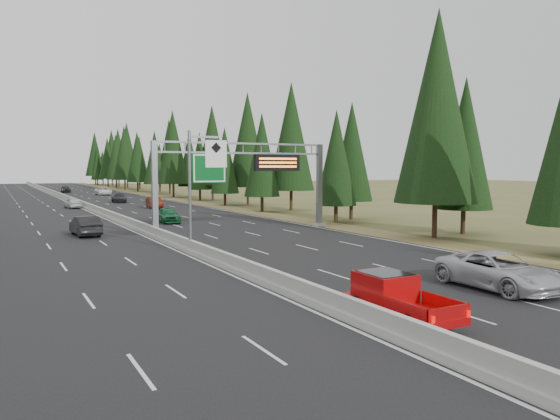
{
  "coord_description": "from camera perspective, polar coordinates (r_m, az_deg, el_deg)",
  "views": [
    {
      "loc": [
        -11.42,
        -9.18,
        5.63
      ],
      "look_at": [
        4.02,
        20.0,
        3.09
      ],
      "focal_mm": 35.0,
      "sensor_mm": 36.0,
      "label": 1
    }
  ],
  "objects": [
    {
      "name": "car_onc_near",
      "position": [
        47.72,
        -19.68,
        -1.56
      ],
      "size": [
        2.03,
        5.04,
        1.63
      ],
      "primitive_type": "imported",
      "rotation": [
        0.0,
        0.0,
        3.21
      ],
      "color": "black",
      "rests_on": "road"
    },
    {
      "name": "hov_sign_pole",
      "position": [
        36.21,
        -8.52,
        2.91
      ],
      "size": [
        2.8,
        0.5,
        8.0
      ],
      "color": "slate",
      "rests_on": "road"
    },
    {
      "name": "car_onc_white",
      "position": [
        81.08,
        -20.85,
        0.69
      ],
      "size": [
        2.06,
        4.41,
        1.46
      ],
      "primitive_type": "imported",
      "rotation": [
        0.0,
        0.0,
        3.22
      ],
      "color": "silver",
      "rests_on": "road"
    },
    {
      "name": "silver_minivan",
      "position": [
        27.11,
        21.83,
        -5.92
      ],
      "size": [
        2.89,
        6.11,
        1.69
      ],
      "primitive_type": "imported",
      "rotation": [
        0.0,
        0.0,
        -0.01
      ],
      "color": "#B8B7BD",
      "rests_on": "road"
    },
    {
      "name": "car_ahead_dkred",
      "position": [
        78.28,
        -12.99,
        0.78
      ],
      "size": [
        1.97,
        4.83,
        1.56
      ],
      "primitive_type": "imported",
      "rotation": [
        0.0,
        0.0,
        -0.07
      ],
      "color": "#601A0D",
      "rests_on": "road"
    },
    {
      "name": "sign_gantry",
      "position": [
        48.53,
        -3.11,
        3.96
      ],
      "size": [
        16.75,
        0.98,
        7.8
      ],
      "color": "slate",
      "rests_on": "road"
    },
    {
      "name": "car_ahead_far",
      "position": [
        133.92,
        -21.48,
        2.04
      ],
      "size": [
        1.87,
        4.61,
        1.57
      ],
      "primitive_type": "imported",
      "rotation": [
        0.0,
        0.0,
        -0.0
      ],
      "color": "black",
      "rests_on": "road"
    },
    {
      "name": "median_barrier",
      "position": [
        90.06,
        -20.55,
        0.79
      ],
      "size": [
        0.7,
        260.0,
        0.85
      ],
      "color": "#9C9C96",
      "rests_on": "road"
    },
    {
      "name": "tree_row_right",
      "position": [
        100.85,
        -8.54,
        6.32
      ],
      "size": [
        11.67,
        241.38,
        18.79
      ],
      "color": "black",
      "rests_on": "ground"
    },
    {
      "name": "red_pickup",
      "position": [
        20.77,
        11.6,
        -8.58
      ],
      "size": [
        1.81,
        5.08,
        1.66
      ],
      "color": "black",
      "rests_on": "road"
    },
    {
      "name": "car_ahead_white",
      "position": [
        119.29,
        -17.99,
        1.9
      ],
      "size": [
        2.77,
        5.97,
        1.65
      ],
      "primitive_type": "imported",
      "rotation": [
        0.0,
        0.0,
        -0.0
      ],
      "color": "white",
      "rests_on": "road"
    },
    {
      "name": "car_ahead_dkgrey",
      "position": [
        92.54,
        -16.48,
        1.23
      ],
      "size": [
        2.53,
        5.27,
        1.48
      ],
      "primitive_type": "imported",
      "rotation": [
        0.0,
        0.0,
        -0.09
      ],
      "color": "black",
      "rests_on": "road"
    },
    {
      "name": "shoulder_right",
      "position": [
        94.01,
        -9.72,
        0.91
      ],
      "size": [
        3.6,
        260.0,
        0.06
      ],
      "primitive_type": "cube",
      "color": "olive",
      "rests_on": "ground"
    },
    {
      "name": "ground",
      "position": [
        15.7,
        22.73,
        -16.96
      ],
      "size": [
        400.0,
        400.0,
        0.0
      ],
      "primitive_type": "plane",
      "color": "#4E4F25",
      "rests_on": "ground"
    },
    {
      "name": "road",
      "position": [
        90.08,
        -20.54,
        0.55
      ],
      "size": [
        32.0,
        260.0,
        0.08
      ],
      "primitive_type": "cube",
      "color": "black",
      "rests_on": "ground"
    },
    {
      "name": "car_ahead_green",
      "position": [
        56.75,
        -11.67,
        -0.52
      ],
      "size": [
        1.98,
        4.63,
        1.56
      ],
      "primitive_type": "imported",
      "rotation": [
        0.0,
        0.0,
        -0.03
      ],
      "color": "#176535",
      "rests_on": "road"
    }
  ]
}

